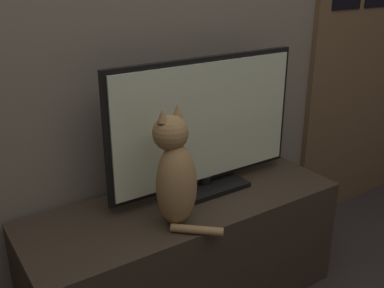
# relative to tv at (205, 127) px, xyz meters

# --- Properties ---
(tv_stand) EXTENTS (1.23, 0.44, 0.47)m
(tv_stand) POSITION_rel_tv_xyz_m (-0.13, -0.06, -0.49)
(tv_stand) COLOR #33281E
(tv_stand) RESTS_ON ground_plane
(tv) EXTENTS (0.82, 0.19, 0.53)m
(tv) POSITION_rel_tv_xyz_m (0.00, 0.00, 0.00)
(tv) COLOR black
(tv) RESTS_ON tv_stand
(cat) EXTENTS (0.18, 0.26, 0.42)m
(cat) POSITION_rel_tv_xyz_m (-0.24, -0.16, -0.07)
(cat) COLOR #997547
(cat) RESTS_ON tv_stand
(door) EXTENTS (0.84, 0.04, 2.05)m
(door) POSITION_rel_tv_xyz_m (1.17, 0.16, 0.32)
(door) COLOR brown
(door) RESTS_ON ground_plane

